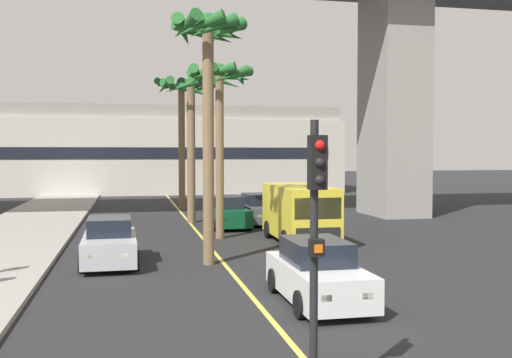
# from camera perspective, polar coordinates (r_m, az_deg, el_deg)

# --- Properties ---
(lane_stripe_center) EXTENTS (0.14, 56.00, 0.01)m
(lane_stripe_center) POSITION_cam_1_polar(r_m,az_deg,el_deg) (24.80, -4.84, -6.08)
(lane_stripe_center) COLOR #DBCC4C
(lane_stripe_center) RESTS_ON ground
(pier_building_backdrop) EXTENTS (32.39, 8.04, 7.84)m
(pier_building_backdrop) POSITION_cam_1_polar(r_m,az_deg,el_deg) (55.37, -8.86, 2.70)
(pier_building_backdrop) COLOR beige
(pier_building_backdrop) RESTS_ON ground
(car_queue_front) EXTENTS (1.84, 4.10, 1.56)m
(car_queue_front) POSITION_cam_1_polar(r_m,az_deg,el_deg) (14.97, 5.94, -9.06)
(car_queue_front) COLOR white
(car_queue_front) RESTS_ON ground
(car_queue_second) EXTENTS (1.88, 4.13, 1.56)m
(car_queue_second) POSITION_cam_1_polar(r_m,az_deg,el_deg) (20.43, -13.92, -5.98)
(car_queue_second) COLOR #B7BABF
(car_queue_second) RESTS_ON ground
(car_queue_third) EXTENTS (1.92, 4.14, 1.56)m
(car_queue_third) POSITION_cam_1_polar(r_m,az_deg,el_deg) (31.01, 0.25, -2.99)
(car_queue_third) COLOR #4C5156
(car_queue_third) RESTS_ON ground
(car_queue_fourth) EXTENTS (1.93, 4.15, 1.56)m
(car_queue_fourth) POSITION_cam_1_polar(r_m,az_deg,el_deg) (29.49, -2.80, -3.28)
(car_queue_fourth) COLOR #0C4728
(car_queue_fourth) RESTS_ON ground
(delivery_van) EXTENTS (2.21, 5.27, 2.36)m
(delivery_van) POSITION_cam_1_polar(r_m,az_deg,el_deg) (24.47, 4.20, -3.17)
(delivery_van) COLOR yellow
(delivery_van) RESTS_ON ground
(traffic_light_median_near) EXTENTS (0.24, 0.37, 4.20)m
(traffic_light_median_near) POSITION_cam_1_polar(r_m,az_deg,el_deg) (8.41, 5.76, -4.44)
(traffic_light_median_near) COLOR black
(traffic_light_median_near) RESTS_ON ground
(palm_tree_near_median) EXTENTS (2.95, 2.97, 7.54)m
(palm_tree_near_median) POSITION_cam_1_polar(r_m,az_deg,el_deg) (25.61, -3.49, 8.25)
(palm_tree_near_median) COLOR brown
(palm_tree_near_median) RESTS_ON ground
(palm_tree_mid_median) EXTENTS (3.26, 3.33, 7.71)m
(palm_tree_mid_median) POSITION_cam_1_polar(r_m,az_deg,el_deg) (31.59, -6.29, 6.61)
(palm_tree_mid_median) COLOR brown
(palm_tree_mid_median) RESTS_ON ground
(palm_tree_far_median) EXTENTS (2.63, 2.65, 8.31)m
(palm_tree_far_median) POSITION_cam_1_polar(r_m,az_deg,el_deg) (19.85, -4.62, 11.31)
(palm_tree_far_median) COLOR brown
(palm_tree_far_median) RESTS_ON ground
(palm_tree_farthest_median) EXTENTS (3.55, 3.57, 8.58)m
(palm_tree_farthest_median) POSITION_cam_1_polar(r_m,az_deg,el_deg) (38.89, -7.20, 7.11)
(palm_tree_farthest_median) COLOR brown
(palm_tree_farthest_median) RESTS_ON ground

